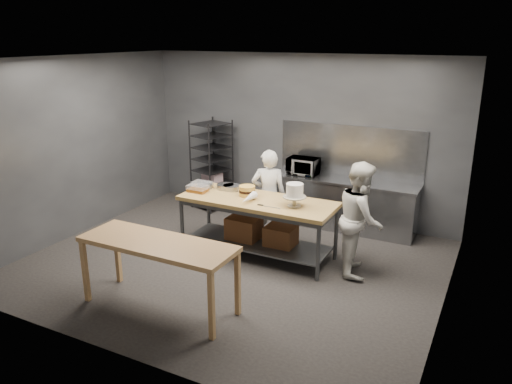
% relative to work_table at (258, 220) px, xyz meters
% --- Properties ---
extents(ground, '(6.00, 6.00, 0.00)m').
position_rel_work_table_xyz_m(ground, '(-0.19, -0.49, -0.57)').
color(ground, black).
rests_on(ground, ground).
extents(back_wall, '(6.00, 0.04, 3.00)m').
position_rel_work_table_xyz_m(back_wall, '(-0.19, 2.01, 0.93)').
color(back_wall, '#4C4F54').
rests_on(back_wall, ground).
extents(work_table, '(2.40, 0.90, 0.92)m').
position_rel_work_table_xyz_m(work_table, '(0.00, 0.00, 0.00)').
color(work_table, olive).
rests_on(work_table, ground).
extents(near_counter, '(2.00, 0.70, 0.90)m').
position_rel_work_table_xyz_m(near_counter, '(-0.38, -1.99, 0.24)').
color(near_counter, '#A17242').
rests_on(near_counter, ground).
extents(back_counter, '(2.60, 0.60, 0.90)m').
position_rel_work_table_xyz_m(back_counter, '(0.81, 1.69, -0.12)').
color(back_counter, slate).
rests_on(back_counter, ground).
extents(splashback_panel, '(2.60, 0.02, 0.90)m').
position_rel_work_table_xyz_m(splashback_panel, '(0.81, 1.99, 0.78)').
color(splashback_panel, slate).
rests_on(splashback_panel, back_counter).
extents(speed_rack, '(0.75, 0.79, 1.75)m').
position_rel_work_table_xyz_m(speed_rack, '(-1.84, 1.61, 0.28)').
color(speed_rack, black).
rests_on(speed_rack, ground).
extents(chef_behind, '(0.66, 0.56, 1.55)m').
position_rel_work_table_xyz_m(chef_behind, '(-0.11, 0.61, 0.20)').
color(chef_behind, white).
rests_on(chef_behind, ground).
extents(chef_right, '(0.83, 0.94, 1.64)m').
position_rel_work_table_xyz_m(chef_right, '(1.56, 0.14, 0.25)').
color(chef_right, silver).
rests_on(chef_right, ground).
extents(microwave, '(0.54, 0.37, 0.30)m').
position_rel_work_table_xyz_m(microwave, '(0.05, 1.69, 0.48)').
color(microwave, black).
rests_on(microwave, back_counter).
extents(frosted_cake_stand, '(0.34, 0.34, 0.35)m').
position_rel_work_table_xyz_m(frosted_cake_stand, '(0.63, -0.08, 0.57)').
color(frosted_cake_stand, '#B0A88D').
rests_on(frosted_cake_stand, work_table).
extents(layer_cake, '(0.25, 0.25, 0.16)m').
position_rel_work_table_xyz_m(layer_cake, '(-0.22, 0.06, 0.43)').
color(layer_cake, gold).
rests_on(layer_cake, work_table).
extents(cake_pans, '(0.71, 0.39, 0.07)m').
position_rel_work_table_xyz_m(cake_pans, '(-0.76, 0.19, 0.39)').
color(cake_pans, gray).
rests_on(cake_pans, work_table).
extents(piping_bag, '(0.12, 0.38, 0.12)m').
position_rel_work_table_xyz_m(piping_bag, '(-0.06, -0.21, 0.41)').
color(piping_bag, white).
rests_on(piping_bag, work_table).
extents(offset_spatula, '(0.36, 0.02, 0.02)m').
position_rel_work_table_xyz_m(offset_spatula, '(0.25, -0.26, 0.35)').
color(offset_spatula, slate).
rests_on(offset_spatula, work_table).
extents(pastry_clamshells, '(0.35, 0.40, 0.11)m').
position_rel_work_table_xyz_m(pastry_clamshells, '(-1.04, -0.03, 0.40)').
color(pastry_clamshells, '#8F5B1C').
rests_on(pastry_clamshells, work_table).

